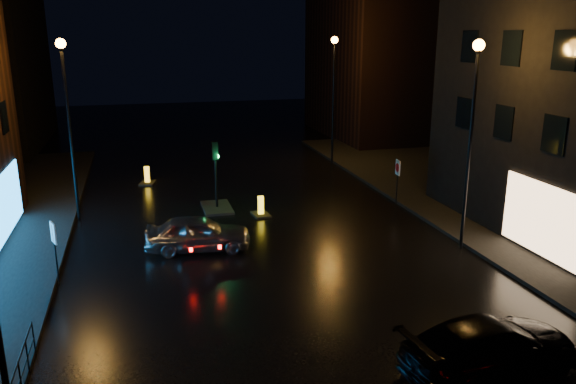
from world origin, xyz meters
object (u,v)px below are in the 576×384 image
Objects in this scene: bollard_far at (147,180)px; traffic_signal at (217,199)px; bollard_near at (261,211)px; road_sign_right at (398,171)px; silver_hatchback at (198,233)px; dark_sedan at (491,346)px; road_sign_left at (54,238)px.

traffic_signal is at bearing -46.57° from bollard_far.
bollard_near is 9.23m from bollard_far.
bollard_near is at bearing 5.36° from road_sign_right.
silver_hatchback reaches higher than bollard_far.
dark_sedan is at bearing -73.01° from traffic_signal.
dark_sedan is 2.18× the size of road_sign_left.
road_sign_right is at bearing -1.74° from road_sign_left.
silver_hatchback reaches higher than bollard_near.
road_sign_left is (-5.16, -1.96, 1.00)m from silver_hatchback.
silver_hatchback is 1.84× the size of road_sign_left.
dark_sedan is 3.72× the size of bollard_far.
bollard_far is (-5.17, 7.64, 0.01)m from bollard_near.
bollard_near is 0.51× the size of road_sign_right.
dark_sedan is at bearing -84.35° from bollard_near.
bollard_near is at bearing -35.79° from silver_hatchback.
bollard_far is at bearing 12.99° from dark_sedan.
bollard_far is at bearing 15.78° from silver_hatchback.
dark_sedan is 2.12× the size of road_sign_right.
silver_hatchback is (-1.53, -5.36, 0.22)m from traffic_signal.
road_sign_left is 16.77m from road_sign_right.
dark_sedan is 14.50m from road_sign_left.
traffic_signal is 2.89× the size of bollard_near.
silver_hatchback is 3.14× the size of bollard_far.
road_sign_right is at bearing -63.78° from silver_hatchback.
road_sign_left is (-6.70, -7.32, 1.22)m from traffic_signal.
traffic_signal is at bearing 133.04° from bollard_near.
traffic_signal is 6.82m from bollard_far.
dark_sedan is 23.44m from bollard_far.
bollard_far is 0.59× the size of road_sign_left.
road_sign_right is (12.35, -7.67, 1.54)m from bollard_far.
silver_hatchback is at bearing -138.98° from bollard_near.
traffic_signal is at bearing -4.91° from road_sign_right.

